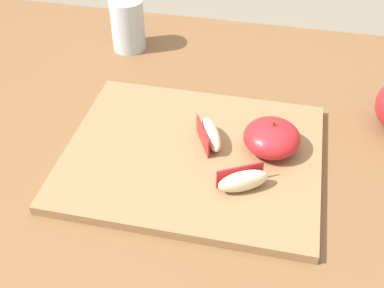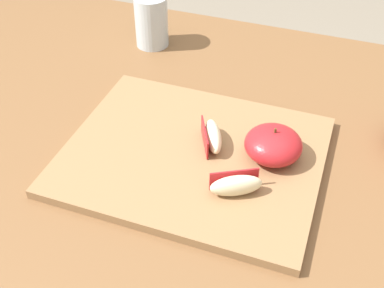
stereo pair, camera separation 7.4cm
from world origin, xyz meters
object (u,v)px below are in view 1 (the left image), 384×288
object	(u,v)px
apple_half_skin_up	(272,138)
drinking_glass_water	(128,25)
apple_wedge_middle	(210,135)
apple_wedge_back	(243,180)
cutting_board	(192,157)

from	to	relation	value
apple_half_skin_up	drinking_glass_water	size ratio (longest dim) A/B	0.83
apple_wedge_middle	apple_wedge_back	world-z (taller)	same
apple_half_skin_up	apple_wedge_middle	distance (m)	0.09
apple_wedge_middle	drinking_glass_water	size ratio (longest dim) A/B	0.74
apple_half_skin_up	apple_wedge_back	world-z (taller)	apple_half_skin_up
cutting_board	apple_wedge_back	xyz separation A→B (m)	(0.09, -0.06, 0.02)
cutting_board	apple_half_skin_up	size ratio (longest dim) A/B	4.48
apple_wedge_back	cutting_board	bearing A→B (deg)	146.34
apple_half_skin_up	apple_wedge_back	distance (m)	0.10
apple_wedge_back	drinking_glass_water	size ratio (longest dim) A/B	0.73
cutting_board	apple_wedge_back	size ratio (longest dim) A/B	5.11
apple_half_skin_up	apple_wedge_middle	xyz separation A→B (m)	(-0.09, -0.00, -0.01)
cutting_board	drinking_glass_water	distance (m)	0.37
apple_wedge_middle	drinking_glass_water	bearing A→B (deg)	128.51
apple_wedge_middle	apple_wedge_back	xyz separation A→B (m)	(0.06, -0.09, 0.00)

